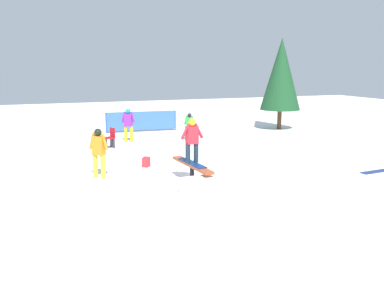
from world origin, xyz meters
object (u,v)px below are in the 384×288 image
Objects in this scene: main_rider_on_rail at (192,141)px; backpack_on_snow at (146,162)px; bystander_orange at (99,150)px; pine_tree_near at (281,74)px; rail_feature at (192,167)px; loose_snowboard_navy at (377,171)px; bystander_purple at (128,123)px; loose_snowboard_white at (296,241)px; folding_chair at (110,139)px; bystander_green at (190,125)px.

backpack_on_snow is at bearing 9.76° from main_rider_on_rail.
bystander_orange is 13.34m from pine_tree_near.
loose_snowboard_navy is at bearing -101.60° from rail_feature.
bystander_purple reaches higher than loose_snowboard_white.
folding_chair is (7.37, 7.78, 0.40)m from loose_snowboard_navy.
backpack_on_snow is at bearing 10.80° from rail_feature.
loose_snowboard_white is at bearing -57.75° from bystander_purple.
rail_feature is 7.81m from bystander_purple.
bystander_orange reaches higher than bystander_purple.
loose_snowboard_white is (-4.76, -0.53, -1.31)m from main_rider_on_rail.
main_rider_on_rail is 7.82m from bystander_purple.
pine_tree_near reaches higher than rail_feature.
pine_tree_near reaches higher than folding_chair.
pine_tree_near is at bearing -48.75° from rail_feature.
folding_chair is at bearing -166.39° from loose_snowboard_white.
pine_tree_near is at bearing 35.34° from bystander_purple.
loose_snowboard_navy is (-0.77, -6.42, -1.31)m from main_rider_on_rail.
backpack_on_snow is (3.45, 7.17, 0.16)m from loose_snowboard_navy.
backpack_on_snow is (-3.92, -0.61, -0.24)m from folding_chair.
main_rider_on_rail reaches higher than folding_chair.
main_rider_on_rail reaches higher than rail_feature.
bystander_orange is 1.82× the size of folding_chair.
backpack_on_snow is at bearing 149.09° from loose_snowboard_navy.
bystander_orange is at bearing 153.21° from backpack_on_snow.
bystander_green is 3.92m from folding_chair.
bystander_purple is 0.31× the size of pine_tree_near.
bystander_purple is at bearing 120.36° from folding_chair.
loose_snowboard_white is at bearing -53.38° from bystander_green.
loose_snowboard_white is at bearing 157.49° from bystander_orange.
bystander_green reaches higher than loose_snowboard_white.
bystander_green is (7.08, -2.52, -0.58)m from main_rider_on_rail.
bystander_green reaches higher than loose_snowboard_navy.
folding_chair is at bearing -103.47° from bystander_purple.
bystander_green is 7.37m from bystander_orange.
bystander_orange is 2.15m from backpack_on_snow.
rail_feature is 0.47× the size of pine_tree_near.
rail_feature is at bearing 0.00° from main_rider_on_rail.
pine_tree_near is (9.61, -2.12, 3.05)m from loose_snowboard_navy.
main_rider_on_rail reaches higher than loose_snowboard_navy.
bystander_orange is at bearing 50.05° from main_rider_on_rail.
loose_snowboard_navy is 1.51× the size of folding_chair.
bystander_green is at bearing 174.64° from loose_snowboard_white.
folding_chair is at bearing 131.38° from loose_snowboard_navy.
folding_chair reaches higher than backpack_on_snow.
backpack_on_snow is (0.96, -1.78, -0.73)m from bystander_orange.
main_rider_on_rail is (0.00, 0.00, 0.77)m from rail_feature.
pine_tree_near reaches higher than bystander_green.
bystander_orange is 0.32× the size of pine_tree_near.
bystander_orange reaches higher than backpack_on_snow.
folding_chair reaches higher than rail_feature.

